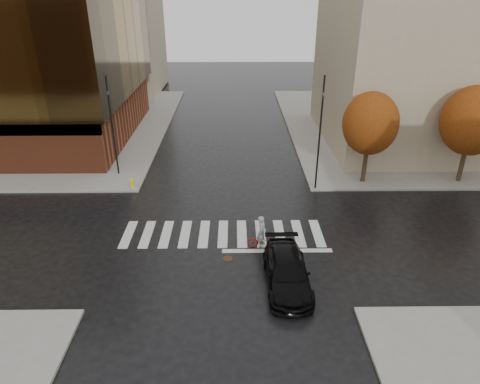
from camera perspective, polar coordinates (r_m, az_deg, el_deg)
The scene contains 14 objects.
ground at distance 24.58m, azimuth -2.32°, elevation -6.19°, with size 120.00×120.00×0.00m, color black.
sidewalk_nw at distance 48.84m, azimuth -27.36°, elevation 7.74°, with size 30.00×30.00×0.15m, color gray.
sidewalk_ne at distance 48.21m, azimuth 24.44°, elevation 8.12°, with size 30.00×30.00×0.15m, color gray.
crosswalk at distance 25.00m, azimuth -2.29°, elevation -5.56°, with size 12.00×3.00×0.01m, color silver.
building_ne_tan at distance 41.29m, azimuth 23.81°, elevation 18.59°, with size 16.00×16.00×18.00m, color tan.
building_nw_far at distance 60.19m, azimuth -18.24°, elevation 22.17°, with size 14.00×12.00×20.00m, color tan.
tree_ne_a at distance 30.88m, azimuth 16.99°, elevation 8.70°, with size 3.80×3.80×6.50m.
tree_ne_b at distance 33.61m, azimuth 28.60°, elevation 8.31°, with size 4.20×4.20×6.89m.
sedan at distance 20.87m, azimuth 6.28°, elevation -10.52°, with size 2.05×5.03×1.46m, color black.
cyclist at distance 23.41m, azimuth 3.05°, elevation -6.07°, with size 1.80×0.80×1.98m.
traffic_light_nw at distance 32.27m, azimuth -16.76°, elevation 9.13°, with size 0.19×0.16×7.26m.
traffic_light_ne at distance 28.90m, azimuth 10.68°, elevation 8.64°, with size 0.22×0.24×7.80m.
fire_hydrant at distance 30.88m, azimuth -14.19°, elevation 1.25°, with size 0.25×0.25×0.71m.
manhole at distance 22.90m, azimuth -1.67°, elevation -8.86°, with size 0.53×0.53×0.01m, color #4F301C.
Camera 1 is at (0.73, -20.74, 13.16)m, focal length 32.00 mm.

